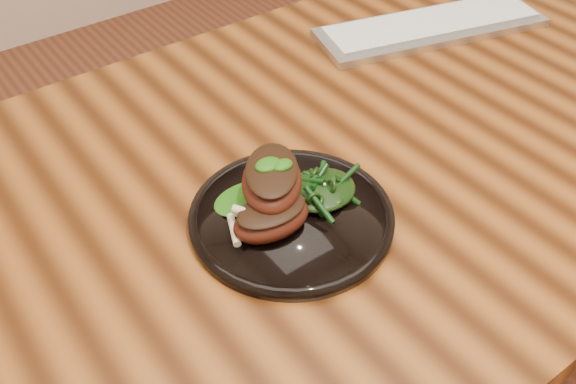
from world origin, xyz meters
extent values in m
cube|color=#371806|center=(0.00, 0.00, 0.73)|extent=(1.60, 0.80, 0.04)
cylinder|color=#381C0C|center=(0.74, 0.34, 0.35)|extent=(0.06, 0.06, 0.71)
cylinder|color=black|center=(-0.12, -0.07, 0.76)|extent=(0.25, 0.25, 0.01)
torus|color=black|center=(-0.12, -0.07, 0.76)|extent=(0.25, 0.25, 0.01)
cylinder|color=black|center=(-0.12, -0.07, 0.76)|extent=(0.16, 0.16, 0.00)
ellipsoid|color=#49190E|center=(-0.16, -0.08, 0.78)|extent=(0.10, 0.07, 0.04)
ellipsoid|color=black|center=(-0.16, -0.08, 0.80)|extent=(0.09, 0.06, 0.01)
cylinder|color=beige|center=(-0.20, -0.07, 0.78)|extent=(0.03, 0.05, 0.01)
ellipsoid|color=#114807|center=(-0.16, -0.08, 0.80)|extent=(0.03, 0.02, 0.01)
ellipsoid|color=#49190E|center=(-0.13, -0.05, 0.80)|extent=(0.13, 0.13, 0.04)
ellipsoid|color=black|center=(-0.13, -0.05, 0.82)|extent=(0.11, 0.12, 0.01)
cylinder|color=beige|center=(-0.18, -0.08, 0.80)|extent=(0.04, 0.05, 0.01)
ellipsoid|color=#114807|center=(-0.13, -0.05, 0.83)|extent=(0.03, 0.02, 0.01)
ellipsoid|color=#114807|center=(-0.15, -0.02, 0.77)|extent=(0.09, 0.06, 0.01)
ellipsoid|color=black|center=(-0.07, -0.07, 0.77)|extent=(0.09, 0.08, 0.02)
cube|color=#BBBDC0|center=(0.37, 0.17, 0.76)|extent=(0.43, 0.23, 0.01)
cube|color=white|center=(0.37, 0.17, 0.77)|extent=(0.40, 0.19, 0.01)
camera|label=1|loc=(-0.46, -0.52, 1.30)|focal=40.00mm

